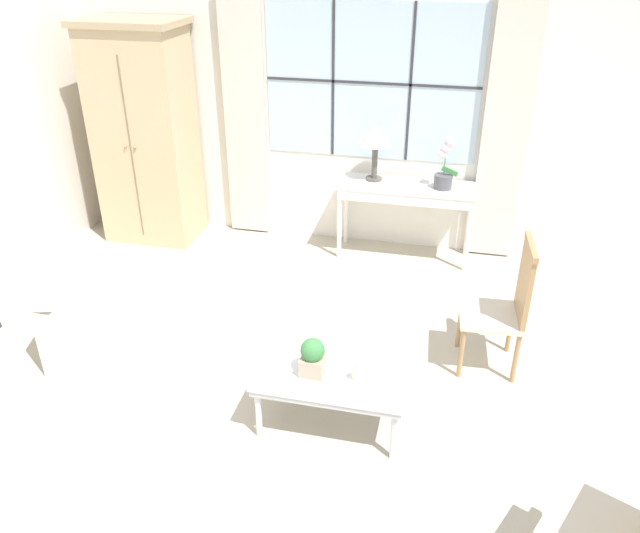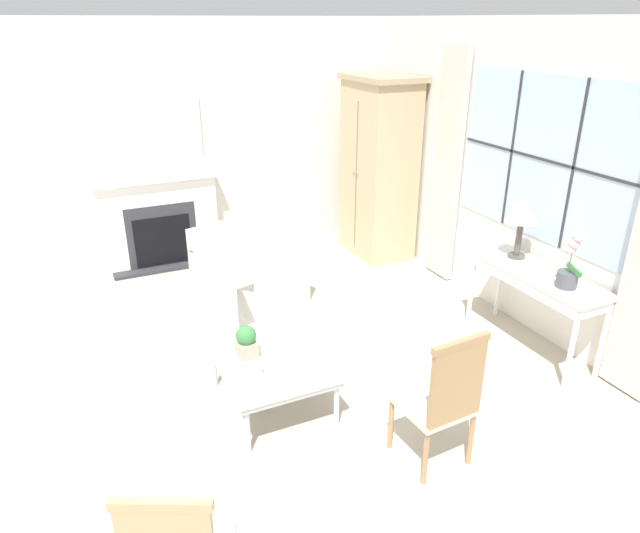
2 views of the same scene
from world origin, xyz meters
name	(u,v)px [view 2 (image 2 of 2)]	position (x,y,z in m)	size (l,w,h in m)	color
ground_plane	(226,397)	(0.00, 0.00, 0.00)	(14.00, 14.00, 0.00)	#B2A893
wall_back_windowed	(540,184)	(0.00, 3.02, 1.39)	(7.20, 0.14, 2.80)	silver
wall_left	(194,145)	(-3.03, 0.60, 1.40)	(0.06, 7.20, 2.80)	silver
fireplace	(159,214)	(-2.91, 0.08, 0.65)	(0.34, 1.44, 2.00)	#2D2D33
armoire	(378,168)	(-2.21, 2.65, 1.09)	(0.98, 0.67, 2.18)	tan
console_table	(537,280)	(0.42, 2.72, 0.67)	(1.31, 0.43, 0.76)	white
table_lamp	(522,213)	(0.09, 2.77, 1.18)	(0.30, 0.30, 0.55)	#4C4742
potted_orchid	(570,265)	(0.75, 2.70, 0.95)	(0.22, 0.17, 0.50)	#4C4C51
armchair_upholstered	(248,275)	(-1.61, 0.73, 0.27)	(1.14, 1.12, 0.77)	silver
side_chair_wooden	(445,396)	(1.32, 1.09, 0.56)	(0.47, 0.47, 1.02)	beige
coffee_table	(271,364)	(0.24, 0.31, 0.37)	(0.96, 0.78, 0.41)	silver
potted_plant_small	(246,341)	(0.12, 0.16, 0.54)	(0.16, 0.16, 0.25)	tan
pillar_candle	(258,370)	(0.40, 0.15, 0.46)	(0.09, 0.09, 0.11)	silver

